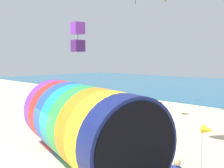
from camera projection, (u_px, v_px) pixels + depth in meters
ground_plane at (40, 164)px, 12.04m from camera, size 120.00×120.00×0.00m
giant_inflatable_tube at (84, 124)px, 12.21m from camera, size 9.27×5.70×3.76m
kite_purple_box at (78, 37)px, 13.35m from camera, size 0.66×0.66×1.66m
bystander_near_water at (115, 102)px, 24.40m from camera, size 0.31×0.41×1.67m
bystander_far_left at (85, 115)px, 19.18m from camera, size 0.42×0.40×1.56m
beach_flag at (207, 132)px, 9.93m from camera, size 0.47×0.36×2.40m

